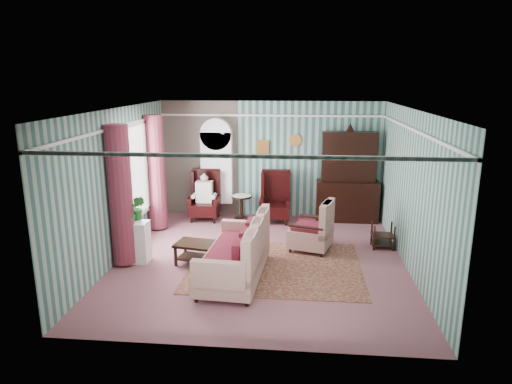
# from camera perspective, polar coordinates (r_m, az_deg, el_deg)

# --- Properties ---
(floor) EXTENTS (6.00, 6.00, 0.00)m
(floor) POSITION_cam_1_polar(r_m,az_deg,el_deg) (8.99, 0.58, -8.48)
(floor) COLOR #834C4F
(floor) RESTS_ON ground
(room_shell) EXTENTS (5.53, 6.02, 2.91)m
(room_shell) POSITION_cam_1_polar(r_m,az_deg,el_deg) (8.66, -3.37, 4.48)
(room_shell) COLOR #3A6963
(room_shell) RESTS_ON ground
(bookcase) EXTENTS (0.80, 0.28, 2.24)m
(bookcase) POSITION_cam_1_polar(r_m,az_deg,el_deg) (11.53, -4.91, 2.40)
(bookcase) COLOR white
(bookcase) RESTS_ON floor
(dresser_hutch) EXTENTS (1.50, 0.56, 2.36)m
(dresser_hutch) POSITION_cam_1_polar(r_m,az_deg,el_deg) (11.28, 11.45, 2.22)
(dresser_hutch) COLOR black
(dresser_hutch) RESTS_ON floor
(wingback_left) EXTENTS (0.76, 0.80, 1.25)m
(wingback_left) POSITION_cam_1_polar(r_m,az_deg,el_deg) (11.32, -6.45, -0.44)
(wingback_left) COLOR black
(wingback_left) RESTS_ON floor
(wingback_right) EXTENTS (0.76, 0.80, 1.25)m
(wingback_right) POSITION_cam_1_polar(r_m,az_deg,el_deg) (11.10, 2.43, -0.65)
(wingback_right) COLOR black
(wingback_right) RESTS_ON floor
(seated_woman) EXTENTS (0.44, 0.40, 1.18)m
(seated_woman) POSITION_cam_1_polar(r_m,az_deg,el_deg) (11.33, -6.45, -0.61)
(seated_woman) COLOR beige
(seated_woman) RESTS_ON floor
(round_side_table) EXTENTS (0.50, 0.50, 0.60)m
(round_side_table) POSITION_cam_1_polar(r_m,az_deg,el_deg) (11.40, -1.82, -1.94)
(round_side_table) COLOR black
(round_side_table) RESTS_ON floor
(nest_table) EXTENTS (0.45, 0.38, 0.54)m
(nest_table) POSITION_cam_1_polar(r_m,az_deg,el_deg) (9.86, 15.55, -5.24)
(nest_table) COLOR black
(nest_table) RESTS_ON floor
(plant_stand) EXTENTS (0.55, 0.35, 0.80)m
(plant_stand) POSITION_cam_1_polar(r_m,az_deg,el_deg) (9.08, -14.95, -6.04)
(plant_stand) COLOR white
(plant_stand) RESTS_ON floor
(rug) EXTENTS (3.20, 2.60, 0.01)m
(rug) POSITION_cam_1_polar(r_m,az_deg,el_deg) (8.69, 2.40, -9.27)
(rug) COLOR #491819
(rug) RESTS_ON floor
(sofa) EXTENTS (1.09, 2.26, 0.94)m
(sofa) POSITION_cam_1_polar(r_m,az_deg,el_deg) (8.06, -2.77, -7.63)
(sofa) COLOR beige
(sofa) RESTS_ON floor
(floral_armchair) EXTENTS (0.97, 1.05, 0.97)m
(floral_armchair) POSITION_cam_1_polar(r_m,az_deg,el_deg) (9.40, 6.87, -4.40)
(floral_armchair) COLOR #C3BA97
(floral_armchair) RESTS_ON floor
(coffee_table) EXTENTS (0.93, 0.69, 0.41)m
(coffee_table) POSITION_cam_1_polar(r_m,az_deg,el_deg) (8.82, -7.21, -7.60)
(coffee_table) COLOR black
(coffee_table) RESTS_ON floor
(potted_plant_a) EXTENTS (0.42, 0.37, 0.42)m
(potted_plant_a) POSITION_cam_1_polar(r_m,az_deg,el_deg) (8.78, -15.60, -2.59)
(potted_plant_a) COLOR #19531D
(potted_plant_a) RESTS_ON plant_stand
(potted_plant_b) EXTENTS (0.29, 0.25, 0.48)m
(potted_plant_b) POSITION_cam_1_polar(r_m,az_deg,el_deg) (8.98, -14.51, -1.93)
(potted_plant_b) COLOR #184816
(potted_plant_b) RESTS_ON plant_stand
(potted_plant_c) EXTENTS (0.23, 0.23, 0.35)m
(potted_plant_c) POSITION_cam_1_polar(r_m,az_deg,el_deg) (9.01, -15.10, -2.35)
(potted_plant_c) COLOR #244D18
(potted_plant_c) RESTS_ON plant_stand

